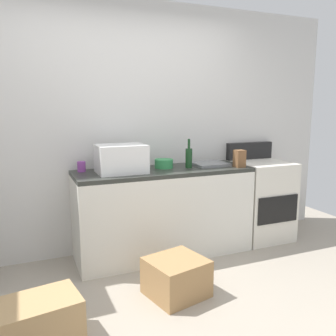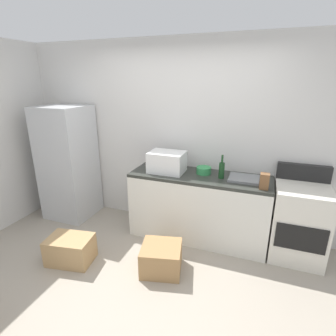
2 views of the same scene
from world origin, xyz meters
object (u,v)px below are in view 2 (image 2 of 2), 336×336
(wine_bottle, at_px, (222,170))
(cardboard_box_small, at_px, (70,249))
(stove_oven, at_px, (298,221))
(microwave, at_px, (167,162))
(cardboard_box_large, at_px, (161,258))
(knife_block, at_px, (264,181))
(refrigerator, at_px, (68,163))
(coffee_mug, at_px, (149,161))
(mixing_bowl, at_px, (204,170))

(wine_bottle, distance_m, cardboard_box_small, 2.06)
(stove_oven, height_order, microwave, microwave)
(cardboard_box_large, bearing_deg, stove_oven, 29.79)
(microwave, distance_m, knife_block, 1.24)
(refrigerator, distance_m, coffee_mug, 1.28)
(mixing_bowl, distance_m, cardboard_box_large, 1.22)
(refrigerator, xyz_separation_m, cardboard_box_large, (1.83, -0.77, -0.70))
(wine_bottle, height_order, cardboard_box_small, wine_bottle)
(refrigerator, distance_m, knife_block, 2.84)
(knife_block, xyz_separation_m, mixing_bowl, (-0.75, 0.26, -0.04))
(knife_block, bearing_deg, mixing_bowl, 160.92)
(knife_block, height_order, cardboard_box_small, knife_block)
(stove_oven, relative_size, knife_block, 6.11)
(microwave, distance_m, wine_bottle, 0.72)
(coffee_mug, distance_m, cardboard_box_large, 1.40)
(cardboard_box_large, bearing_deg, coffee_mug, 119.89)
(cardboard_box_large, height_order, cardboard_box_small, cardboard_box_small)
(wine_bottle, relative_size, mixing_bowl, 1.58)
(microwave, bearing_deg, cardboard_box_small, -129.28)
(stove_oven, bearing_deg, mixing_bowl, 176.75)
(refrigerator, height_order, microwave, refrigerator)
(refrigerator, xyz_separation_m, microwave, (1.61, 0.03, 0.18))
(mixing_bowl, relative_size, cardboard_box_small, 0.37)
(wine_bottle, distance_m, coffee_mug, 1.08)
(mixing_bowl, xyz_separation_m, cardboard_box_small, (-1.32, -1.12, -0.79))
(wine_bottle, bearing_deg, knife_block, -18.57)
(cardboard_box_small, bearing_deg, wine_bottle, 33.49)
(coffee_mug, xyz_separation_m, cardboard_box_small, (-0.50, -1.23, -0.79))
(knife_block, bearing_deg, stove_oven, 23.56)
(stove_oven, xyz_separation_m, knife_block, (-0.44, -0.19, 0.52))
(knife_block, xyz_separation_m, cardboard_box_large, (-1.00, -0.63, -0.84))
(microwave, distance_m, cardboard_box_small, 1.59)
(refrigerator, xyz_separation_m, coffee_mug, (1.26, 0.23, 0.09))
(stove_oven, distance_m, mixing_bowl, 1.28)
(coffee_mug, bearing_deg, stove_oven, -4.93)
(stove_oven, distance_m, cardboard_box_large, 1.69)
(refrigerator, relative_size, wine_bottle, 5.71)
(refrigerator, xyz_separation_m, cardboard_box_small, (0.76, -1.00, -0.70))
(wine_bottle, bearing_deg, refrigerator, -179.17)
(refrigerator, relative_size, cardboard_box_large, 3.89)
(coffee_mug, distance_m, mixing_bowl, 0.83)
(coffee_mug, xyz_separation_m, cardboard_box_large, (0.57, -1.00, -0.80))
(knife_block, height_order, cardboard_box_large, knife_block)
(wine_bottle, height_order, coffee_mug, wine_bottle)
(refrigerator, xyz_separation_m, knife_block, (2.83, -0.14, 0.13))
(microwave, bearing_deg, mixing_bowl, 11.12)
(refrigerator, bearing_deg, stove_oven, 0.97)
(refrigerator, bearing_deg, coffee_mug, 10.28)
(knife_block, distance_m, cardboard_box_large, 1.45)
(stove_oven, distance_m, cardboard_box_small, 2.74)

